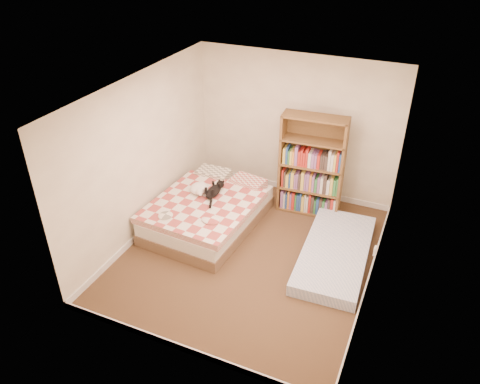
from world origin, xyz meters
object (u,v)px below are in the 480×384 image
at_px(bookshelf, 311,178).
at_px(floor_mattress, 335,253).
at_px(black_cat, 215,190).
at_px(white_dog, 199,188).
at_px(bed, 209,210).

relative_size(bookshelf, floor_mattress, 0.85).
height_order(black_cat, white_dog, black_cat).
relative_size(bed, bookshelf, 1.24).
xyz_separation_m(bed, floor_mattress, (2.10, -0.07, -0.16)).
distance_m(bookshelf, black_cat, 1.60).
height_order(bookshelf, black_cat, bookshelf).
height_order(floor_mattress, white_dog, white_dog).
bearing_deg(black_cat, bed, -103.25).
relative_size(floor_mattress, white_dog, 5.39).
bearing_deg(bed, floor_mattress, 1.86).
xyz_separation_m(black_cat, white_dog, (-0.24, -0.06, 0.01)).
height_order(bookshelf, floor_mattress, bookshelf).
height_order(bed, floor_mattress, bed).
distance_m(bed, bookshelf, 1.75).
xyz_separation_m(bookshelf, floor_mattress, (0.73, -1.11, -0.52)).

